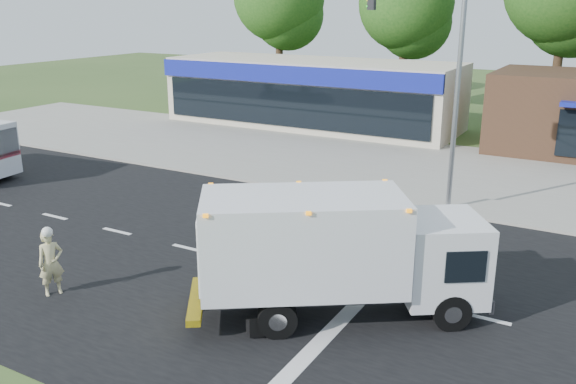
# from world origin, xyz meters

# --- Properties ---
(ground) EXTENTS (120.00, 120.00, 0.00)m
(ground) POSITION_xyz_m (0.00, 0.00, 0.00)
(ground) COLOR #385123
(ground) RESTS_ON ground
(road_asphalt) EXTENTS (60.00, 14.00, 0.02)m
(road_asphalt) POSITION_xyz_m (0.00, 0.00, 0.00)
(road_asphalt) COLOR black
(road_asphalt) RESTS_ON ground
(sidewalk) EXTENTS (60.00, 2.40, 0.12)m
(sidewalk) POSITION_xyz_m (0.00, 8.20, 0.06)
(sidewalk) COLOR gray
(sidewalk) RESTS_ON ground
(parking_apron) EXTENTS (60.00, 9.00, 0.02)m
(parking_apron) POSITION_xyz_m (0.00, 14.00, 0.01)
(parking_apron) COLOR gray
(parking_apron) RESTS_ON ground
(lane_markings) EXTENTS (55.20, 7.00, 0.01)m
(lane_markings) POSITION_xyz_m (1.35, -1.35, 0.02)
(lane_markings) COLOR silver
(lane_markings) RESTS_ON road_asphalt
(ems_box_truck) EXTENTS (6.97, 5.63, 3.08)m
(ems_box_truck) POSITION_xyz_m (2.71, -1.61, 1.78)
(ems_box_truck) COLOR black
(ems_box_truck) RESTS_ON ground
(emergency_worker) EXTENTS (0.66, 0.76, 1.86)m
(emergency_worker) POSITION_xyz_m (-4.13, -4.17, 0.91)
(emergency_worker) COLOR #C1B781
(emergency_worker) RESTS_ON ground
(retail_strip_mall) EXTENTS (18.00, 6.20, 4.00)m
(retail_strip_mall) POSITION_xyz_m (-9.00, 19.93, 2.01)
(retail_strip_mall) COLOR #BFB59E
(retail_strip_mall) RESTS_ON ground
(traffic_signal_pole) EXTENTS (3.51, 0.25, 8.00)m
(traffic_signal_pole) POSITION_xyz_m (2.35, 7.60, 4.92)
(traffic_signal_pole) COLOR gray
(traffic_signal_pole) RESTS_ON ground
(background_trees) EXTENTS (36.77, 7.39, 12.10)m
(background_trees) POSITION_xyz_m (-0.85, 28.16, 7.38)
(background_trees) COLOR #332114
(background_trees) RESTS_ON ground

